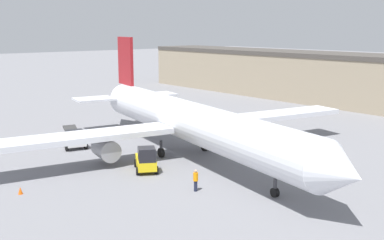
% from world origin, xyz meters
% --- Properties ---
extents(ground_plane, '(400.00, 400.00, 0.00)m').
position_xyz_m(ground_plane, '(0.00, 0.00, 0.00)').
color(ground_plane, slate).
extents(terminal_building, '(86.99, 10.56, 8.12)m').
position_xyz_m(terminal_building, '(-9.37, 39.38, 4.06)').
color(terminal_building, gray).
rests_on(terminal_building, ground_plane).
extents(airplane, '(41.01, 38.09, 11.05)m').
position_xyz_m(airplane, '(-0.94, 0.17, 3.42)').
color(airplane, silver).
rests_on(airplane, ground_plane).
extents(ground_crew_worker, '(0.37, 0.37, 1.69)m').
position_xyz_m(ground_crew_worker, '(7.38, -5.76, 0.90)').
color(ground_crew_worker, '#1E2338').
rests_on(ground_crew_worker, ground_plane).
extents(baggage_tug, '(3.82, 3.13, 2.25)m').
position_xyz_m(baggage_tug, '(0.78, -5.75, 1.02)').
color(baggage_tug, yellow).
rests_on(baggage_tug, ground_plane).
extents(belt_loader_truck, '(3.85, 2.81, 2.05)m').
position_xyz_m(belt_loader_truck, '(-10.75, -6.80, 0.98)').
color(belt_loader_truck, silver).
rests_on(belt_loader_truck, ground_plane).
extents(safety_cone_near, '(0.36, 0.36, 0.55)m').
position_xyz_m(safety_cone_near, '(-0.40, -16.19, 0.28)').
color(safety_cone_near, '#EF590F').
rests_on(safety_cone_near, ground_plane).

